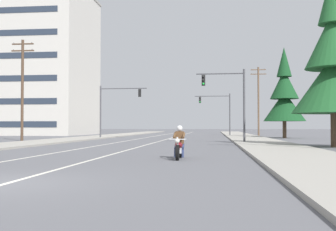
% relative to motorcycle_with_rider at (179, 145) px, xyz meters
% --- Properties ---
extents(lane_stripe_center, '(0.16, 100.00, 0.01)m').
position_rel_motorcycle_with_rider_xyz_m(lane_stripe_center, '(-3.61, 36.67, -0.58)').
color(lane_stripe_center, beige).
rests_on(lane_stripe_center, ground).
extents(lane_stripe_left, '(0.16, 100.00, 0.01)m').
position_rel_motorcycle_with_rider_xyz_m(lane_stripe_left, '(-6.90, 36.67, -0.58)').
color(lane_stripe_left, beige).
rests_on(lane_stripe_left, ground).
extents(sidewalk_kerb_right, '(4.40, 110.00, 0.14)m').
position_rel_motorcycle_with_rider_xyz_m(sidewalk_kerb_right, '(5.41, 31.67, -0.52)').
color(sidewalk_kerb_right, '#9E998E').
rests_on(sidewalk_kerb_right, ground).
extents(sidewalk_kerb_left, '(4.40, 110.00, 0.14)m').
position_rel_motorcycle_with_rider_xyz_m(sidewalk_kerb_left, '(-13.11, 31.67, -0.52)').
color(sidewalk_kerb_left, '#9E998E').
rests_on(sidewalk_kerb_left, ground).
extents(motorcycle_with_rider, '(0.70, 2.19, 1.46)m').
position_rel_motorcycle_with_rider_xyz_m(motorcycle_with_rider, '(0.00, 0.00, 0.00)').
color(motorcycle_with_rider, black).
rests_on(motorcycle_with_rider, ground).
extents(traffic_signal_near_right, '(4.07, 0.37, 6.20)m').
position_rel_motorcycle_with_rider_xyz_m(traffic_signal_near_right, '(2.91, 17.00, 3.46)').
color(traffic_signal_near_right, '#47474C').
rests_on(traffic_signal_near_right, ground).
extents(traffic_signal_near_left, '(5.63, 0.38, 6.20)m').
position_rel_motorcycle_with_rider_xyz_m(traffic_signal_near_left, '(-10.12, 29.56, 3.56)').
color(traffic_signal_near_left, '#47474C').
rests_on(traffic_signal_near_left, ground).
extents(traffic_signal_mid_right, '(5.19, 0.37, 6.20)m').
position_rel_motorcycle_with_rider_xyz_m(traffic_signal_mid_right, '(2.36, 42.94, 3.53)').
color(traffic_signal_mid_right, '#47474C').
rests_on(traffic_signal_mid_right, ground).
extents(utility_pole_left_near, '(2.25, 0.26, 9.75)m').
position_rel_motorcycle_with_rider_xyz_m(utility_pole_left_near, '(-16.77, 19.94, 4.67)').
color(utility_pole_left_near, '#4C3828').
rests_on(utility_pole_left_near, ground).
extents(utility_pole_right_far, '(2.34, 0.26, 10.25)m').
position_rel_motorcycle_with_rider_xyz_m(utility_pole_right_far, '(8.14, 44.61, 4.94)').
color(utility_pole_right_far, brown).
rests_on(utility_pole_right_far, ground).
extents(conifer_tree_right_verge_near, '(5.63, 5.63, 12.40)m').
position_rel_motorcycle_with_rider_xyz_m(conifer_tree_right_verge_near, '(9.61, 11.01, 5.10)').
color(conifer_tree_right_verge_near, '#4C3828').
rests_on(conifer_tree_right_verge_near, ground).
extents(conifer_tree_right_verge_far, '(4.98, 4.98, 10.96)m').
position_rel_motorcycle_with_rider_xyz_m(conifer_tree_right_verge_far, '(9.95, 32.88, 4.44)').
color(conifer_tree_right_verge_far, '#4C3828').
rests_on(conifer_tree_right_verge_far, ground).
extents(apartment_building_far_left_block, '(22.53, 17.45, 24.52)m').
position_rel_motorcycle_with_rider_xyz_m(apartment_building_far_left_block, '(-30.90, 49.61, 11.68)').
color(apartment_building_far_left_block, beige).
rests_on(apartment_building_far_left_block, ground).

